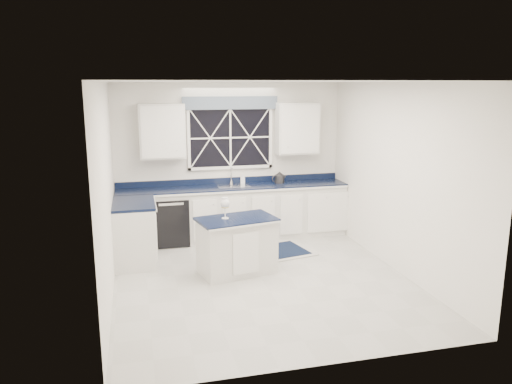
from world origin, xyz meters
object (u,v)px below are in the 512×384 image
object	(u,v)px
island	(237,245)
wine_glass	(225,204)
dishwasher	(170,220)
faucet	(231,175)
soap_bottle	(243,179)
kettle	(279,178)

from	to	relation	value
island	wine_glass	xyz separation A→B (m)	(-0.16, 0.02, 0.61)
dishwasher	faucet	xyz separation A→B (m)	(1.10, 0.19, 0.69)
island	soap_bottle	world-z (taller)	soap_bottle
kettle	soap_bottle	bearing A→B (deg)	157.69
faucet	wine_glass	world-z (taller)	faucet
kettle	wine_glass	bearing A→B (deg)	-138.73
island	soap_bottle	distance (m)	1.98
kettle	wine_glass	xyz separation A→B (m)	(-1.29, -1.67, -0.02)
dishwasher	faucet	distance (m)	1.31
dishwasher	island	size ratio (longest dim) A/B	0.69
dishwasher	kettle	bearing A→B (deg)	2.72
dishwasher	faucet	bearing A→B (deg)	10.02
dishwasher	kettle	xyz separation A→B (m)	(1.95, 0.09, 0.62)
kettle	dishwasher	bearing A→B (deg)	171.64
faucet	soap_bottle	bearing A→B (deg)	7.04
faucet	wine_glass	bearing A→B (deg)	-103.94
dishwasher	wine_glass	size ratio (longest dim) A/B	2.71
soap_bottle	island	bearing A→B (deg)	-105.01
island	kettle	world-z (taller)	kettle
kettle	soap_bottle	size ratio (longest dim) A/B	1.74
soap_bottle	dishwasher	bearing A→B (deg)	-170.44
dishwasher	kettle	world-z (taller)	kettle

